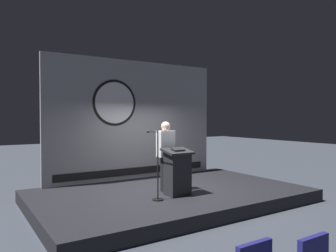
{
  "coord_description": "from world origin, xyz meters",
  "views": [
    {
      "loc": [
        -4.3,
        -6.59,
        2.08
      ],
      "look_at": [
        -0.14,
        -0.12,
        1.87
      ],
      "focal_mm": 34.57,
      "sensor_mm": 36.0,
      "label": 1
    }
  ],
  "objects": [
    {
      "name": "ground_plane",
      "position": [
        0.0,
        0.0,
        0.0
      ],
      "size": [
        40.0,
        40.0,
        0.0
      ],
      "primitive_type": "plane",
      "color": "#383D47"
    },
    {
      "name": "stage_platform",
      "position": [
        0.0,
        0.0,
        0.15
      ],
      "size": [
        6.4,
        4.0,
        0.3
      ],
      "primitive_type": "cube",
      "color": "black",
      "rests_on": "ground"
    },
    {
      "name": "banner_display",
      "position": [
        -0.02,
        1.85,
        2.0
      ],
      "size": [
        5.27,
        0.12,
        3.41
      ],
      "color": "#9E9EA3",
      "rests_on": "stage_platform"
    },
    {
      "name": "podium",
      "position": [
        -0.14,
        -0.52,
        0.83
      ],
      "size": [
        0.64,
        0.5,
        1.08
      ],
      "color": "#26262B",
      "rests_on": "stage_platform"
    },
    {
      "name": "speaker_person",
      "position": [
        -0.16,
        -0.04,
        1.16
      ],
      "size": [
        0.4,
        0.26,
        1.68
      ],
      "color": "black",
      "rests_on": "stage_platform"
    },
    {
      "name": "microphone_stand",
      "position": [
        -0.75,
        -0.62,
        0.84
      ],
      "size": [
        0.24,
        0.58,
        1.51
      ],
      "color": "black",
      "rests_on": "stage_platform"
    }
  ]
}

